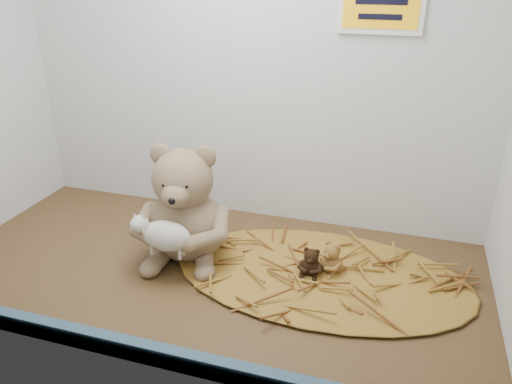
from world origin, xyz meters
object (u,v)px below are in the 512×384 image
(main_teddy, at_px, (185,203))
(mini_teddy_brown, at_px, (311,260))
(mini_teddy_tan, at_px, (332,257))
(toy_lamb, at_px, (166,236))

(main_teddy, relative_size, mini_teddy_brown, 4.22)
(mini_teddy_brown, bearing_deg, main_teddy, -177.67)
(main_teddy, xyz_separation_m, mini_teddy_brown, (0.29, -0.01, -0.09))
(main_teddy, relative_size, mini_teddy_tan, 3.82)
(toy_lamb, height_order, mini_teddy_brown, toy_lamb)
(main_teddy, height_order, toy_lamb, main_teddy)
(mini_teddy_tan, bearing_deg, toy_lamb, -128.24)
(toy_lamb, distance_m, mini_teddy_brown, 0.31)
(mini_teddy_tan, distance_m, mini_teddy_brown, 0.05)
(toy_lamb, xyz_separation_m, mini_teddy_brown, (0.29, 0.09, -0.06))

